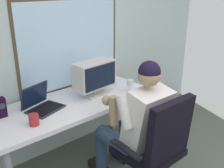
{
  "coord_description": "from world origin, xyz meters",
  "views": [
    {
      "loc": [
        -1.56,
        -0.34,
        1.88
      ],
      "look_at": [
        -0.05,
        1.37,
        1.01
      ],
      "focal_mm": 42.65,
      "sensor_mm": 36.0,
      "label": 1
    }
  ],
  "objects_px": {
    "crt_monitor": "(94,75)",
    "wine_glass": "(130,83)",
    "desk": "(73,108)",
    "laptop": "(41,103)",
    "office_chair": "(158,144)",
    "coffee_mug": "(34,120)",
    "person_seated": "(136,123)",
    "desk_speaker": "(1,107)"
  },
  "relations": [
    {
      "from": "desk",
      "to": "desk_speaker",
      "type": "distance_m",
      "value": 0.7
    },
    {
      "from": "laptop",
      "to": "crt_monitor",
      "type": "bearing_deg",
      "value": -7.44
    },
    {
      "from": "desk",
      "to": "wine_glass",
      "type": "distance_m",
      "value": 0.67
    },
    {
      "from": "office_chair",
      "to": "crt_monitor",
      "type": "distance_m",
      "value": 0.98
    },
    {
      "from": "crt_monitor",
      "to": "coffee_mug",
      "type": "relative_size",
      "value": 4.69
    },
    {
      "from": "desk",
      "to": "crt_monitor",
      "type": "bearing_deg",
      "value": -1.81
    },
    {
      "from": "desk",
      "to": "person_seated",
      "type": "bearing_deg",
      "value": -68.53
    },
    {
      "from": "laptop",
      "to": "coffee_mug",
      "type": "xyz_separation_m",
      "value": [
        -0.19,
        -0.25,
        -0.01
      ]
    },
    {
      "from": "laptop",
      "to": "wine_glass",
      "type": "distance_m",
      "value": 0.98
    },
    {
      "from": "desk",
      "to": "laptop",
      "type": "distance_m",
      "value": 0.35
    },
    {
      "from": "desk",
      "to": "laptop",
      "type": "height_order",
      "value": "laptop"
    },
    {
      "from": "office_chair",
      "to": "laptop",
      "type": "xyz_separation_m",
      "value": [
        -0.56,
        0.98,
        0.22
      ]
    },
    {
      "from": "person_seated",
      "to": "wine_glass",
      "type": "bearing_deg",
      "value": 50.52
    },
    {
      "from": "coffee_mug",
      "to": "desk_speaker",
      "type": "bearing_deg",
      "value": 113.25
    },
    {
      "from": "office_chair",
      "to": "wine_glass",
      "type": "distance_m",
      "value": 0.85
    },
    {
      "from": "desk",
      "to": "laptop",
      "type": "relative_size",
      "value": 4.53
    },
    {
      "from": "office_chair",
      "to": "person_seated",
      "type": "relative_size",
      "value": 0.8
    },
    {
      "from": "crt_monitor",
      "to": "coffee_mug",
      "type": "distance_m",
      "value": 0.83
    },
    {
      "from": "person_seated",
      "to": "desk_speaker",
      "type": "xyz_separation_m",
      "value": [
        -0.91,
        0.8,
        0.16
      ]
    },
    {
      "from": "wine_glass",
      "to": "coffee_mug",
      "type": "distance_m",
      "value": 1.14
    },
    {
      "from": "wine_glass",
      "to": "office_chair",
      "type": "bearing_deg",
      "value": -117.66
    },
    {
      "from": "desk",
      "to": "office_chair",
      "type": "xyz_separation_m",
      "value": [
        0.24,
        -0.92,
        -0.08
      ]
    },
    {
      "from": "desk",
      "to": "wine_glass",
      "type": "relative_size",
      "value": 12.54
    },
    {
      "from": "crt_monitor",
      "to": "wine_glass",
      "type": "xyz_separation_m",
      "value": [
        0.35,
        -0.19,
        -0.12
      ]
    },
    {
      "from": "desk",
      "to": "crt_monitor",
      "type": "relative_size",
      "value": 3.75
    },
    {
      "from": "crt_monitor",
      "to": "laptop",
      "type": "distance_m",
      "value": 0.62
    },
    {
      "from": "desk",
      "to": "office_chair",
      "type": "relative_size",
      "value": 1.7
    },
    {
      "from": "coffee_mug",
      "to": "office_chair",
      "type": "bearing_deg",
      "value": -43.9
    },
    {
      "from": "wine_glass",
      "to": "coffee_mug",
      "type": "xyz_separation_m",
      "value": [
        -1.14,
        0.01,
        -0.05
      ]
    },
    {
      "from": "wine_glass",
      "to": "coffee_mug",
      "type": "bearing_deg",
      "value": 179.5
    },
    {
      "from": "crt_monitor",
      "to": "laptop",
      "type": "relative_size",
      "value": 1.21
    },
    {
      "from": "person_seated",
      "to": "desk_speaker",
      "type": "height_order",
      "value": "person_seated"
    },
    {
      "from": "office_chair",
      "to": "coffee_mug",
      "type": "height_order",
      "value": "office_chair"
    },
    {
      "from": "crt_monitor",
      "to": "laptop",
      "type": "bearing_deg",
      "value": 172.56
    },
    {
      "from": "office_chair",
      "to": "crt_monitor",
      "type": "bearing_deg",
      "value": 88.04
    },
    {
      "from": "coffee_mug",
      "to": "laptop",
      "type": "bearing_deg",
      "value": 52.58
    },
    {
      "from": "desk",
      "to": "crt_monitor",
      "type": "xyz_separation_m",
      "value": [
        0.28,
        -0.01,
        0.3
      ]
    },
    {
      "from": "desk",
      "to": "person_seated",
      "type": "height_order",
      "value": "person_seated"
    },
    {
      "from": "person_seated",
      "to": "crt_monitor",
      "type": "xyz_separation_m",
      "value": [
        0.02,
        0.63,
        0.29
      ]
    },
    {
      "from": "desk_speaker",
      "to": "wine_glass",
      "type": "bearing_deg",
      "value": -15.3
    },
    {
      "from": "crt_monitor",
      "to": "wine_glass",
      "type": "bearing_deg",
      "value": -28.37
    },
    {
      "from": "person_seated",
      "to": "wine_glass",
      "type": "height_order",
      "value": "person_seated"
    }
  ]
}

